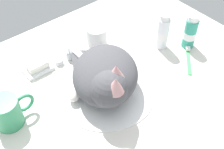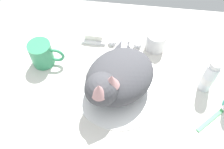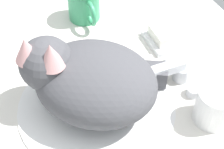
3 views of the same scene
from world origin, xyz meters
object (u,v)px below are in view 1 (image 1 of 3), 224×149
object	(u,v)px
soap_bar	(37,65)
toothpaste_bottle	(163,32)
coffee_mug	(8,112)
rinse_cup	(97,36)
mouthwash_bottle	(190,32)
toothbrush	(189,58)
faucet	(73,55)
cat	(105,77)

from	to	relation	value
soap_bar	toothpaste_bottle	bearing A→B (deg)	-23.28
coffee_mug	rinse_cup	bearing A→B (deg)	16.75
coffee_mug	mouthwash_bottle	world-z (taller)	mouthwash_bottle
soap_bar	mouthwash_bottle	size ratio (longest dim) A/B	0.51
coffee_mug	toothbrush	size ratio (longest dim) A/B	1.15
faucet	mouthwash_bottle	distance (cm)	40.15
coffee_mug	rinse_cup	xyz separation A→B (cm)	(38.32, 11.53, -0.93)
soap_bar	toothbrush	world-z (taller)	soap_bar
coffee_mug	cat	bearing A→B (deg)	-17.83
rinse_cup	toothbrush	bearing A→B (deg)	-53.75
coffee_mug	soap_bar	distance (cm)	20.55
cat	faucet	bearing A→B (deg)	86.85
toothpaste_bottle	toothbrush	distance (cm)	12.23
faucet	cat	bearing A→B (deg)	-93.15
rinse_cup	mouthwash_bottle	distance (cm)	31.98
rinse_cup	mouthwash_bottle	size ratio (longest dim) A/B	0.57
coffee_mug	soap_bar	size ratio (longest dim) A/B	1.85
rinse_cup	faucet	bearing A→B (deg)	-171.07
soap_bar	mouthwash_bottle	xyz separation A→B (cm)	(46.84, -22.49, 3.44)
faucet	toothbrush	size ratio (longest dim) A/B	1.18
rinse_cup	soap_bar	distance (cm)	22.79
cat	toothpaste_bottle	distance (cm)	29.00
rinse_cup	mouthwash_bottle	bearing A→B (deg)	-40.81
toothbrush	coffee_mug	bearing A→B (deg)	165.97
rinse_cup	soap_bar	world-z (taller)	rinse_cup
soap_bar	toothbrush	distance (cm)	49.93
coffee_mug	toothpaste_bottle	world-z (taller)	toothpaste_bottle
faucet	rinse_cup	world-z (taller)	rinse_cup
rinse_cup	coffee_mug	bearing A→B (deg)	-163.25
cat	rinse_cup	size ratio (longest dim) A/B	4.28
faucet	cat	world-z (taller)	cat
faucet	mouthwash_bottle	xyz separation A→B (cm)	(35.14, -19.12, 3.41)
cat	toothbrush	xyz separation A→B (cm)	(30.95, -5.85, -6.82)
cat	coffee_mug	size ratio (longest dim) A/B	2.57
toothpaste_bottle	cat	bearing A→B (deg)	-170.59
cat	rinse_cup	distance (cm)	23.63
toothpaste_bottle	mouthwash_bottle	size ratio (longest dim) A/B	1.06
coffee_mug	toothbrush	world-z (taller)	coffee_mug
faucet	toothpaste_bottle	xyz separation A→B (cm)	(27.58, -13.53, 3.77)
coffee_mug	rinse_cup	size ratio (longest dim) A/B	1.67
rinse_cup	toothbrush	world-z (taller)	rinse_cup
soap_bar	rinse_cup	bearing A→B (deg)	-4.13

